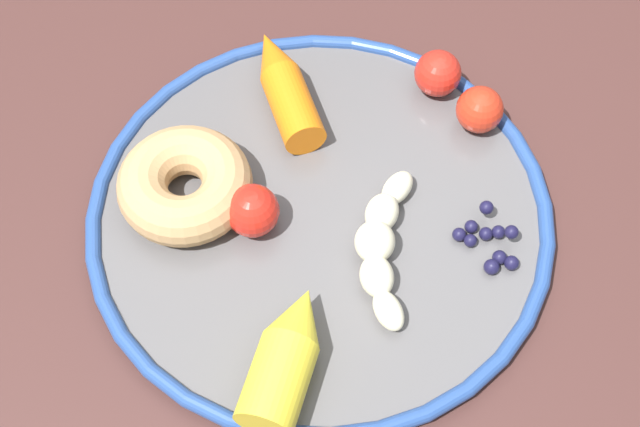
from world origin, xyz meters
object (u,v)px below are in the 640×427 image
plate (320,215)px  carrot_yellow (286,356)px  donut (185,185)px  tomato_far (438,73)px  carrot_orange (284,86)px  dining_table (293,303)px  tomato_mid (480,110)px  banana (382,244)px  blueberry_pile (489,241)px  tomato_near (253,211)px

plate → carrot_yellow: carrot_yellow is taller
donut → tomato_far: 0.23m
plate → tomato_far: tomato_far is taller
plate → carrot_orange: bearing=-9.9°
dining_table → tomato_mid: (0.04, -0.18, 0.11)m
banana → blueberry_pile: (-0.03, -0.08, -0.01)m
banana → blueberry_pile: banana is taller
banana → tomato_mid: 0.14m
banana → tomato_far: bearing=-42.7°
plate → blueberry_pile: 0.13m
blueberry_pile → carrot_orange: bearing=23.6°
plate → donut: donut is taller
blueberry_pile → tomato_mid: tomato_mid is taller
tomato_far → tomato_mid: bearing=-164.6°
dining_table → banana: bearing=-117.1°
plate → blueberry_pile: size_ratio=6.42×
carrot_yellow → donut: 0.16m
tomato_far → carrot_orange: bearing=70.5°
banana → donut: 0.15m
dining_table → donut: 0.15m
plate → carrot_yellow: size_ratio=3.44×
tomato_far → plate: bearing=117.2°
carrot_yellow → tomato_mid: (0.13, -0.22, -0.00)m
tomato_mid → dining_table: bearing=103.1°
plate → carrot_orange: carrot_orange is taller
tomato_near → tomato_mid: (0.01, -0.20, -0.00)m
tomato_near → dining_table: bearing=-152.4°
plate → tomato_mid: bearing=-80.7°
plate → tomato_far: 0.16m
blueberry_pile → tomato_mid: size_ratio=1.47×
plate → banana: bearing=-151.1°
dining_table → tomato_near: bearing=27.6°
plate → banana: size_ratio=2.94×
plate → tomato_far: size_ratio=9.28×
carrot_orange → donut: (-0.06, 0.11, 0.00)m
tomato_near → tomato_far: bearing=-72.6°
blueberry_pile → tomato_near: (0.09, 0.15, 0.01)m
donut → tomato_near: size_ratio=2.54×
plate → blueberry_pile: (-0.08, -0.10, 0.01)m
carrot_orange → donut: donut is taller
plate → tomato_near: (0.01, 0.05, 0.02)m
plate → tomato_far: bearing=-62.8°
donut → tomato_near: tomato_near is taller
plate → tomato_near: 0.06m
tomato_near → tomato_mid: 0.20m
blueberry_pile → tomato_far: bearing=-13.4°
donut → blueberry_pile: size_ratio=1.85×
donut → plate: bearing=-122.1°
carrot_yellow → blueberry_pile: size_ratio=1.86×
carrot_orange → tomato_far: size_ratio=3.10×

